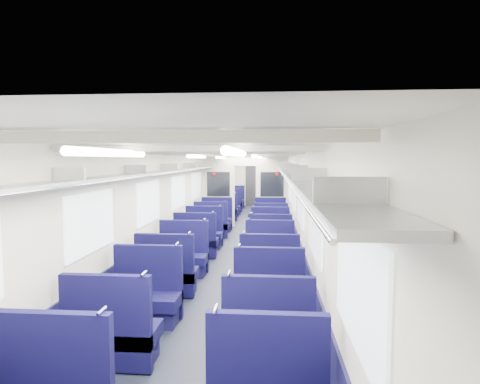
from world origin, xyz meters
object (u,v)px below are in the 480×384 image
object	(u,v)px
seat_22	(228,207)
bulkhead	(245,189)
seat_4	(112,336)
seat_9	(269,275)
seat_24	(231,204)
seat_21	(270,212)
seat_15	(270,236)
seat_27	(271,202)
seat_6	(146,298)
seat_18	(216,220)
seat_11	(270,257)
end_door	(253,185)
seat_14	(204,235)
seat_8	(167,275)
seat_10	(183,258)
seat_7	(269,302)
seat_17	(270,228)
seat_26	(234,201)
seat_13	(270,245)
seat_19	(270,221)
seat_12	(196,243)
seat_5	(268,338)
seat_16	(211,226)
seat_20	(224,212)
seat_25	(271,205)

from	to	relation	value
seat_22	bulkhead	bearing A→B (deg)	-71.25
seat_4	seat_9	bearing A→B (deg)	54.58
bulkhead	seat_4	distance (m)	8.99
seat_4	seat_24	world-z (taller)	same
seat_21	seat_15	bearing A→B (deg)	-90.00
seat_4	seat_27	world-z (taller)	same
seat_6	seat_18	bearing A→B (deg)	90.00
seat_11	end_door	bearing A→B (deg)	94.17
seat_11	seat_14	distance (m)	2.74
seat_8	seat_10	xyz separation A→B (m)	(0.00, 1.15, 0.00)
seat_11	seat_9	bearing A→B (deg)	-90.00
end_door	seat_7	distance (m)	13.82
seat_15	seat_17	distance (m)	1.14
seat_10	seat_26	world-z (taller)	same
end_door	seat_8	distance (m)	12.73
seat_13	seat_22	xyz separation A→B (m)	(-1.66, 6.74, 0.00)
seat_8	seat_11	distance (m)	2.11
seat_14	seat_24	bearing A→B (deg)	90.00
seat_8	seat_19	xyz separation A→B (m)	(1.66, 5.84, 0.00)
seat_14	seat_24	distance (m)	6.80
seat_11	seat_6	bearing A→B (deg)	-124.87
seat_21	seat_17	bearing A→B (deg)	-90.00
seat_12	seat_15	size ratio (longest dim) A/B	1.00
seat_22	seat_11	bearing A→B (deg)	-78.02
seat_7	seat_17	world-z (taller)	same
seat_24	seat_27	bearing A→B (deg)	34.58
seat_4	seat_5	xyz separation A→B (m)	(1.66, 0.09, 0.00)
seat_9	seat_26	size ratio (longest dim) A/B	1.00
seat_16	seat_20	world-z (taller)	same
seat_7	seat_21	xyz separation A→B (m)	(0.00, 9.07, 0.00)
seat_4	seat_8	world-z (taller)	same
seat_9	seat_15	xyz separation A→B (m)	(0.00, 3.32, 0.00)
seat_12	end_door	bearing A→B (deg)	85.34
seat_25	seat_8	bearing A→B (deg)	-99.18
seat_10	seat_27	distance (m)	10.41
seat_5	seat_6	size ratio (longest dim) A/B	1.00
seat_10	seat_11	size ratio (longest dim) A/B	1.00
seat_7	seat_12	xyz separation A→B (m)	(-1.66, 3.58, 0.00)
seat_8	seat_24	xyz separation A→B (m)	(0.00, 10.28, 0.00)
seat_24	seat_25	xyz separation A→B (m)	(1.66, -0.01, 0.00)
seat_21	seat_27	xyz separation A→B (m)	(0.00, 3.45, 0.00)
seat_5	seat_24	world-z (taller)	same
seat_9	seat_10	size ratio (longest dim) A/B	1.00
seat_16	seat_22	size ratio (longest dim) A/B	1.00
seat_5	seat_19	size ratio (longest dim) A/B	1.00
seat_19	seat_27	size ratio (longest dim) A/B	1.00
seat_10	seat_11	bearing A→B (deg)	5.52
seat_12	seat_17	distance (m)	2.66
seat_7	seat_12	bearing A→B (deg)	114.86
seat_12	seat_20	bearing A→B (deg)	90.00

